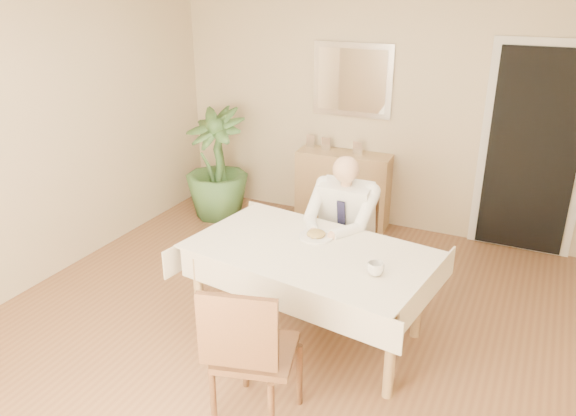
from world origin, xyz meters
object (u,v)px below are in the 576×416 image
at_px(seated_man, 339,226).
at_px(coffee_mug, 375,269).
at_px(chair_far, 350,236).
at_px(potted_palm, 216,164).
at_px(chair_near, 249,349).
at_px(dining_table, 310,259).
at_px(sideboard, 343,188).

relative_size(seated_man, coffee_mug, 11.24).
xyz_separation_m(chair_far, potted_palm, (-1.88, 0.85, 0.14)).
xyz_separation_m(chair_near, seated_man, (-0.03, 1.56, 0.14)).
distance_m(dining_table, chair_near, 0.97).
bearing_deg(potted_palm, sideboard, 17.82).
height_order(chair_far, sideboard, chair_far).
bearing_deg(seated_man, coffee_mug, -55.00).
bearing_deg(potted_palm, seated_man, -31.07).
bearing_deg(chair_near, dining_table, 76.92).
xyz_separation_m(chair_far, sideboard, (-0.54, 1.28, -0.07)).
height_order(chair_far, coffee_mug, chair_far).
distance_m(chair_far, potted_palm, 2.07).
bearing_deg(chair_far, coffee_mug, -62.90).
xyz_separation_m(seated_man, potted_palm, (-1.88, 1.13, -0.07)).
bearing_deg(chair_far, chair_near, -88.84).
height_order(sideboard, potted_palm, potted_palm).
bearing_deg(chair_near, potted_palm, 110.38).
relative_size(sideboard, potted_palm, 0.81).
distance_m(chair_far, coffee_mug, 1.21).
bearing_deg(chair_far, dining_table, -89.88).
xyz_separation_m(seated_man, sideboard, (-0.54, 1.57, -0.29)).
distance_m(chair_near, potted_palm, 3.30).
height_order(chair_near, coffee_mug, chair_near).
height_order(dining_table, sideboard, sideboard).
bearing_deg(seated_man, potted_palm, 148.93).
bearing_deg(chair_far, sideboard, 112.86).
relative_size(coffee_mug, potted_palm, 0.09).
bearing_deg(coffee_mug, sideboard, 114.67).
xyz_separation_m(dining_table, chair_near, (0.03, -0.96, -0.12)).
relative_size(dining_table, potted_palm, 1.50).
relative_size(chair_far, chair_near, 0.88).
bearing_deg(sideboard, seated_man, -74.68).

